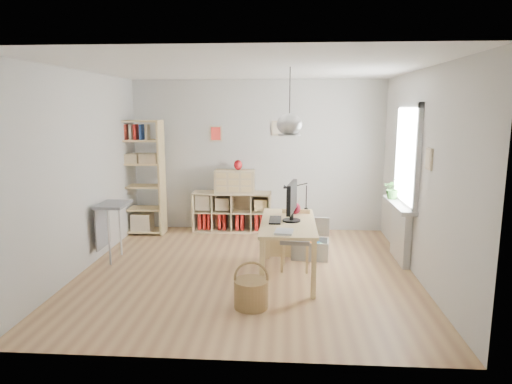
# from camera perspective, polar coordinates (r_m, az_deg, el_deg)

# --- Properties ---
(ground) EXTENTS (4.50, 4.50, 0.00)m
(ground) POSITION_cam_1_polar(r_m,az_deg,el_deg) (6.35, -1.10, -9.85)
(ground) COLOR tan
(ground) RESTS_ON ground
(room_shell) EXTENTS (4.50, 4.50, 4.50)m
(room_shell) POSITION_cam_1_polar(r_m,az_deg,el_deg) (5.78, 4.20, 8.43)
(room_shell) COLOR silver
(room_shell) RESTS_ON ground
(window_unit) EXTENTS (0.07, 1.16, 1.46)m
(window_unit) POSITION_cam_1_polar(r_m,az_deg,el_deg) (6.78, 18.46, 4.40)
(window_unit) COLOR white
(window_unit) RESTS_ON ground
(radiator) EXTENTS (0.10, 0.80, 0.80)m
(radiator) POSITION_cam_1_polar(r_m,az_deg,el_deg) (6.98, 17.64, -5.02)
(radiator) COLOR silver
(radiator) RESTS_ON ground
(windowsill) EXTENTS (0.22, 1.20, 0.06)m
(windowsill) POSITION_cam_1_polar(r_m,az_deg,el_deg) (6.87, 17.43, -1.56)
(windowsill) COLOR silver
(windowsill) RESTS_ON radiator
(desk) EXTENTS (0.70, 1.50, 0.75)m
(desk) POSITION_cam_1_polar(r_m,az_deg,el_deg) (5.98, 4.03, -4.54)
(desk) COLOR #E3C582
(desk) RESTS_ON ground
(cube_shelf) EXTENTS (1.40, 0.38, 0.72)m
(cube_shelf) POSITION_cam_1_polar(r_m,az_deg,el_deg) (8.29, -3.12, -2.82)
(cube_shelf) COLOR #D5B58C
(cube_shelf) RESTS_ON ground
(tall_bookshelf) EXTENTS (0.80, 0.38, 2.00)m
(tall_bookshelf) POSITION_cam_1_polar(r_m,az_deg,el_deg) (8.22, -14.32, 2.34)
(tall_bookshelf) COLOR #E3C582
(tall_bookshelf) RESTS_ON ground
(side_table) EXTENTS (0.40, 0.55, 0.85)m
(side_table) POSITION_cam_1_polar(r_m,az_deg,el_deg) (6.95, -17.86, -2.81)
(side_table) COLOR gray
(side_table) RESTS_ON ground
(chair) EXTENTS (0.42, 0.42, 0.81)m
(chair) POSITION_cam_1_polar(r_m,az_deg,el_deg) (6.37, 4.95, -5.45)
(chair) COLOR gray
(chair) RESTS_ON ground
(wicker_basket) EXTENTS (0.39, 0.39, 0.54)m
(wicker_basket) POSITION_cam_1_polar(r_m,az_deg,el_deg) (5.22, -0.60, -12.43)
(wicker_basket) COLOR olive
(wicker_basket) RESTS_ON ground
(storage_chest) EXTENTS (0.60, 0.66, 0.57)m
(storage_chest) POSITION_cam_1_polar(r_m,az_deg,el_deg) (6.92, 6.88, -6.56)
(storage_chest) COLOR beige
(storage_chest) RESTS_ON ground
(monitor) EXTENTS (0.23, 0.59, 0.51)m
(monitor) POSITION_cam_1_polar(r_m,az_deg,el_deg) (5.90, 4.50, -0.95)
(monitor) COLOR black
(monitor) RESTS_ON desk
(keyboard) EXTENTS (0.15, 0.41, 0.02)m
(keyboard) POSITION_cam_1_polar(r_m,az_deg,el_deg) (5.97, 2.41, -3.53)
(keyboard) COLOR black
(keyboard) RESTS_ON desk
(task_lamp) EXTENTS (0.36, 0.13, 0.39)m
(task_lamp) POSITION_cam_1_polar(r_m,az_deg,el_deg) (6.51, 4.78, -0.10)
(task_lamp) COLOR black
(task_lamp) RESTS_ON desk
(yarn_ball) EXTENTS (0.16, 0.16, 0.16)m
(yarn_ball) POSITION_cam_1_polar(r_m,az_deg,el_deg) (6.35, 4.87, -2.05)
(yarn_ball) COLOR #500A16
(yarn_ball) RESTS_ON desk
(paper_tray) EXTENTS (0.23, 0.28, 0.03)m
(paper_tray) POSITION_cam_1_polar(r_m,az_deg,el_deg) (5.42, 3.52, -4.98)
(paper_tray) COLOR silver
(paper_tray) RESTS_ON desk
(drawer_chest) EXTENTS (0.70, 0.32, 0.40)m
(drawer_chest) POSITION_cam_1_polar(r_m,az_deg,el_deg) (8.12, -2.68, 1.37)
(drawer_chest) COLOR #D5B58C
(drawer_chest) RESTS_ON cube_shelf
(red_vase) EXTENTS (0.15, 0.15, 0.18)m
(red_vase) POSITION_cam_1_polar(r_m,az_deg,el_deg) (8.08, -2.26, 3.39)
(red_vase) COLOR maroon
(red_vase) RESTS_ON drawer_chest
(potted_plant) EXTENTS (0.30, 0.26, 0.32)m
(potted_plant) POSITION_cam_1_polar(r_m,az_deg,el_deg) (7.11, 16.80, 0.44)
(potted_plant) COLOR #2A5921
(potted_plant) RESTS_ON windowsill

